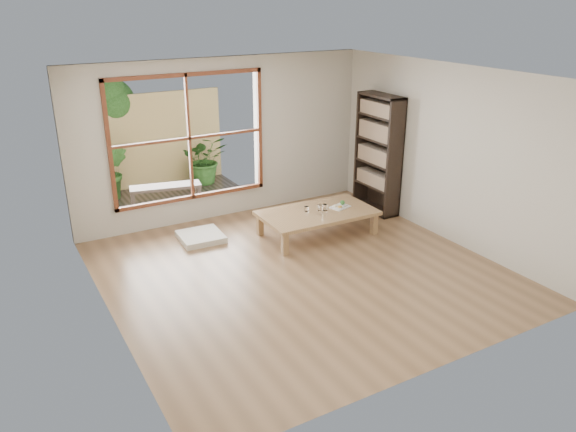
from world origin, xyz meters
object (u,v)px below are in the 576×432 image
food_tray (340,206)px  bookshelf (378,154)px  low_table (317,214)px  garden_bench (166,189)px

food_tray → bookshelf: bearing=6.8°
low_table → food_tray: 0.42m
low_table → food_tray: size_ratio=5.23×
low_table → garden_bench: garden_bench is taller
low_table → bookshelf: 1.65m
bookshelf → garden_bench: size_ratio=1.59×
food_tray → garden_bench: size_ratio=0.27×
low_table → garden_bench: 2.84m
bookshelf → food_tray: size_ratio=5.87×
bookshelf → garden_bench: 3.70m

